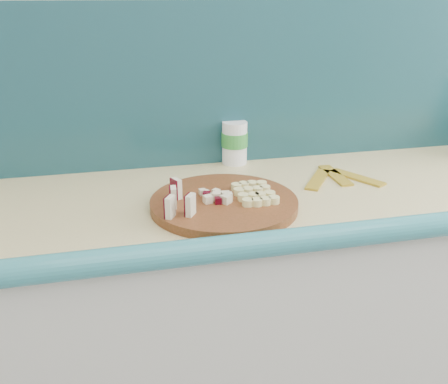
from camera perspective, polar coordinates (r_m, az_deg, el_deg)
kitchen_counter at (r=1.73m, az=13.77°, el=-13.17°), size 2.20×0.63×0.91m
backsplash at (r=1.70m, az=11.61°, el=12.34°), size 2.20×0.02×0.50m
cutting_board at (r=1.29m, az=0.00°, el=-1.31°), size 0.39×0.39×0.02m
apple_wedges at (r=1.23m, az=-5.39°, el=-0.83°), size 0.07×0.15×0.05m
apple_chunks at (r=1.28m, az=-1.05°, el=-0.52°), size 0.06×0.06×0.02m
banana_slices at (r=1.31m, az=3.51°, el=-0.14°), size 0.10×0.14×0.02m
canister at (r=1.61m, az=1.22°, el=5.75°), size 0.08×0.08×0.14m
banana_peel at (r=1.54m, az=12.77°, el=1.63°), size 0.25×0.21×0.01m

